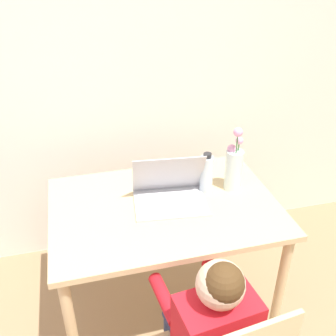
{
  "coord_description": "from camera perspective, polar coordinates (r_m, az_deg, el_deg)",
  "views": [
    {
      "loc": [
        -0.12,
        0.0,
        1.87
      ],
      "look_at": [
        0.29,
        1.59,
        0.9
      ],
      "focal_mm": 42.0,
      "sensor_mm": 36.0,
      "label": 1
    }
  ],
  "objects": [
    {
      "name": "wall_back",
      "position": [
        2.31,
        -11.24,
        14.35
      ],
      "size": [
        6.4,
        0.05,
        2.5
      ],
      "color": "white",
      "rests_on": "ground_plane"
    },
    {
      "name": "dining_table",
      "position": [
        2.01,
        -0.49,
        -7.48
      ],
      "size": [
        1.12,
        0.78,
        0.72
      ],
      "color": "#D6B784",
      "rests_on": "ground_plane"
    },
    {
      "name": "person_seated",
      "position": [
        1.62,
        5.96,
        -21.5
      ],
      "size": [
        0.34,
        0.45,
        0.96
      ],
      "rotation": [
        0.0,
        0.0,
        3.26
      ],
      "color": "red",
      "rests_on": "ground_plane"
    },
    {
      "name": "laptop",
      "position": [
        1.96,
        0.24,
        -3.36
      ],
      "size": [
        0.38,
        0.3,
        0.25
      ],
      "rotation": [
        0.0,
        0.0,
        -0.11
      ],
      "color": "#B2B2B7",
      "rests_on": "dining_table"
    },
    {
      "name": "flower_vase",
      "position": [
        2.05,
        9.54,
        0.2
      ],
      "size": [
        0.09,
        0.09,
        0.36
      ],
      "color": "silver",
      "rests_on": "dining_table"
    },
    {
      "name": "water_bottle",
      "position": [
        2.02,
        5.61,
        -0.84
      ],
      "size": [
        0.07,
        0.07,
        0.22
      ],
      "color": "silver",
      "rests_on": "dining_table"
    }
  ]
}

